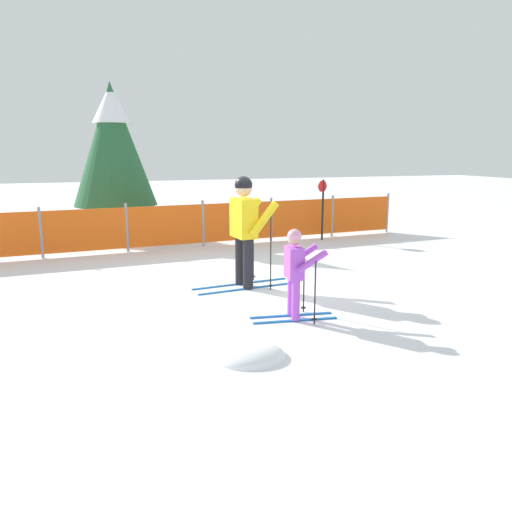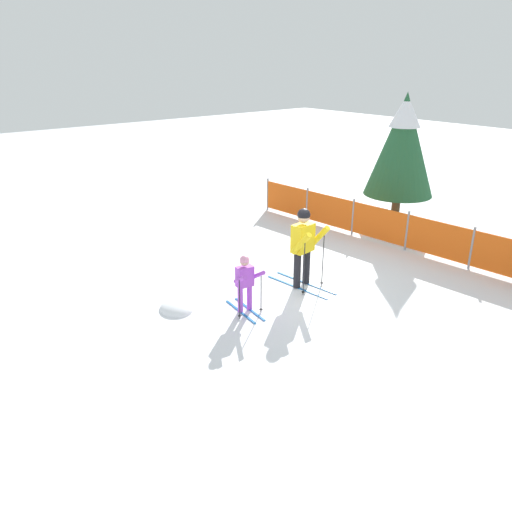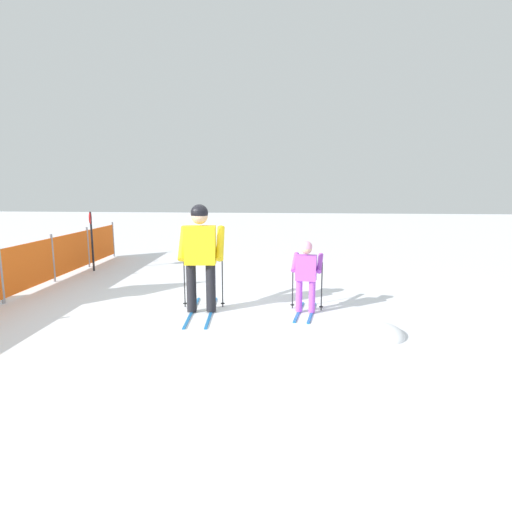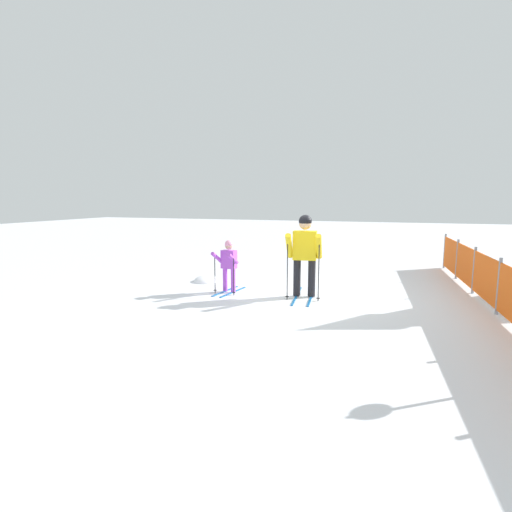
% 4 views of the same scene
% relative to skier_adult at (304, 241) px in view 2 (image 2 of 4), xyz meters
% --- Properties ---
extents(ground_plane, '(60.00, 60.00, 0.00)m').
position_rel_skier_adult_xyz_m(ground_plane, '(-0.10, -0.15, -1.07)').
color(ground_plane, white).
extents(skier_adult, '(1.73, 0.80, 1.80)m').
position_rel_skier_adult_xyz_m(skier_adult, '(0.00, 0.00, 0.00)').
color(skier_adult, '#1966B2').
rests_on(skier_adult, ground_plane).
extents(skier_child, '(1.16, 0.56, 1.21)m').
position_rel_skier_adult_xyz_m(skier_child, '(0.14, -1.74, -0.36)').
color(skier_child, '#1966B2').
rests_on(skier_child, ground_plane).
extents(safety_fence, '(10.47, 0.79, 1.07)m').
position_rel_skier_adult_xyz_m(safety_fence, '(0.14, 3.70, -0.54)').
color(safety_fence, gray).
rests_on(safety_fence, ground_plane).
extents(conifer_far, '(2.08, 2.08, 3.87)m').
position_rel_skier_adult_xyz_m(conifer_far, '(-1.67, 5.72, 1.32)').
color(conifer_far, '#4C3823').
rests_on(conifer_far, ground_plane).
extents(snow_mound, '(0.77, 0.66, 0.31)m').
position_rel_skier_adult_xyz_m(snow_mound, '(-0.82, -2.78, -1.07)').
color(snow_mound, white).
rests_on(snow_mound, ground_plane).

